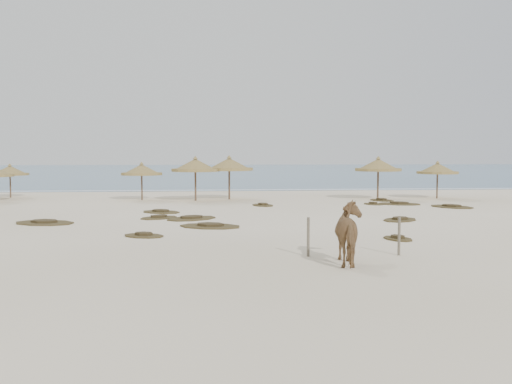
% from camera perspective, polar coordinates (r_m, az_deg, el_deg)
% --- Properties ---
extents(ground, '(160.00, 160.00, 0.00)m').
position_cam_1_polar(ground, '(22.68, -5.10, -4.23)').
color(ground, '#F9E9CD').
rests_on(ground, ground).
extents(ocean, '(200.00, 100.00, 0.01)m').
position_cam_1_polar(ocean, '(97.50, -5.13, 2.08)').
color(ocean, '#2C6085').
rests_on(ocean, ground).
extents(foam_line, '(70.00, 0.60, 0.01)m').
position_cam_1_polar(foam_line, '(48.55, -5.12, 0.16)').
color(foam_line, white).
rests_on(foam_line, ground).
extents(palapa_1, '(2.91, 2.91, 2.45)m').
position_cam_1_polar(palapa_1, '(44.25, -23.39, 1.94)').
color(palapa_1, brown).
rests_on(palapa_1, ground).
extents(palapa_2, '(3.62, 3.62, 3.00)m').
position_cam_1_polar(palapa_2, '(38.18, -6.08, 2.61)').
color(palapa_2, brown).
rests_on(palapa_2, ground).
extents(palapa_3, '(3.08, 3.08, 2.61)m').
position_cam_1_polar(palapa_3, '(39.20, -11.37, 2.14)').
color(palapa_3, brown).
rests_on(palapa_3, ground).
extents(palapa_4, '(4.24, 4.24, 3.05)m').
position_cam_1_polar(palapa_4, '(39.13, -2.70, 2.72)').
color(palapa_4, brown).
rests_on(palapa_4, ground).
extents(palapa_5, '(3.66, 3.66, 2.99)m').
position_cam_1_polar(palapa_5, '(40.00, 12.12, 2.60)').
color(palapa_5, brown).
rests_on(palapa_5, ground).
extents(palapa_6, '(3.35, 3.35, 2.66)m').
position_cam_1_polar(palapa_6, '(41.80, 17.69, 2.20)').
color(palapa_6, brown).
rests_on(palapa_6, ground).
extents(horse, '(1.10, 2.18, 1.80)m').
position_cam_1_polar(horse, '(16.74, 9.61, -4.09)').
color(horse, olive).
rests_on(horse, ground).
extents(fence_post_near, '(0.11, 0.11, 1.22)m').
position_cam_1_polar(fence_post_near, '(17.82, 5.25, -4.49)').
color(fence_post_near, '#726655').
rests_on(fence_post_near, ground).
extents(fence_post_far, '(0.10, 0.10, 1.21)m').
position_cam_1_polar(fence_post_far, '(18.49, 14.12, -4.31)').
color(fence_post_far, '#726655').
rests_on(fence_post_far, ground).
extents(scrub_1, '(3.38, 2.83, 0.16)m').
position_cam_1_polar(scrub_1, '(27.67, -20.41, -2.87)').
color(scrub_1, '#4D4122').
rests_on(scrub_1, ground).
extents(scrub_2, '(2.30, 2.14, 0.16)m').
position_cam_1_polar(scrub_2, '(28.35, -9.69, -2.51)').
color(scrub_2, '#4D4122').
rests_on(scrub_2, ground).
extents(scrub_3, '(3.13, 2.92, 0.16)m').
position_cam_1_polar(scrub_3, '(27.80, -6.47, -2.61)').
color(scrub_3, '#4D4122').
rests_on(scrub_3, ground).
extents(scrub_4, '(2.43, 2.43, 0.16)m').
position_cam_1_polar(scrub_4, '(27.95, 14.20, -2.67)').
color(scrub_4, '#4D4122').
rests_on(scrub_4, ground).
extents(scrub_5, '(2.90, 3.21, 0.16)m').
position_cam_1_polar(scrub_5, '(35.47, 18.98, -1.37)').
color(scrub_5, '#4D4122').
rests_on(scrub_5, ground).
extents(scrub_7, '(1.63, 2.05, 0.16)m').
position_cam_1_polar(scrub_7, '(34.52, 0.68, -1.30)').
color(scrub_7, '#4D4122').
rests_on(scrub_7, ground).
extents(scrub_9, '(3.21, 2.65, 0.16)m').
position_cam_1_polar(scrub_9, '(24.84, -4.60, -3.39)').
color(scrub_9, '#4D4122').
rests_on(scrub_9, ground).
extents(scrub_10, '(1.92, 2.24, 0.16)m').
position_cam_1_polar(scrub_10, '(38.99, 12.45, -0.78)').
color(scrub_10, '#4D4122').
rests_on(scrub_10, ground).
extents(scrub_11, '(1.98, 1.74, 0.16)m').
position_cam_1_polar(scrub_11, '(22.38, -11.16, -4.26)').
color(scrub_11, '#4D4122').
rests_on(scrub_11, ground).
extents(scrub_12, '(1.21, 1.55, 0.16)m').
position_cam_1_polar(scrub_12, '(21.87, 13.99, -4.50)').
color(scrub_12, '#4D4122').
rests_on(scrub_12, ground).
extents(scrub_13, '(2.71, 2.52, 0.16)m').
position_cam_1_polar(scrub_13, '(31.05, -9.48, -1.95)').
color(scrub_13, '#4D4122').
rests_on(scrub_13, ground).
extents(scrub_14, '(1.48, 1.69, 0.16)m').
position_cam_1_polar(scrub_14, '(36.03, 11.65, -1.16)').
color(scrub_14, '#4D4122').
rests_on(scrub_14, ground).
extents(scrub_15, '(3.04, 2.56, 0.16)m').
position_cam_1_polar(scrub_15, '(36.50, 14.13, -1.13)').
color(scrub_15, '#4D4122').
rests_on(scrub_15, ground).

